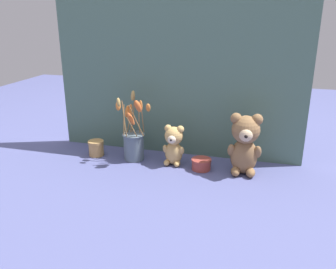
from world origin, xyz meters
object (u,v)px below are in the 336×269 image
at_px(teddy_bear_large, 245,143).
at_px(flower_vase, 134,140).
at_px(teddy_bear_medium, 174,144).
at_px(decorative_tin_tall, 96,148).
at_px(decorative_tin_short, 201,164).

distance_m(teddy_bear_large, flower_vase, 0.52).
xyz_separation_m(teddy_bear_large, flower_vase, (-0.52, 0.02, -0.05)).
height_order(teddy_bear_medium, flower_vase, flower_vase).
distance_m(decorative_tin_tall, decorative_tin_short, 0.53).
relative_size(flower_vase, decorative_tin_short, 3.67).
bearing_deg(decorative_tin_short, decorative_tin_tall, 177.13).
distance_m(teddy_bear_large, decorative_tin_short, 0.22).
distance_m(flower_vase, decorative_tin_tall, 0.21).
bearing_deg(teddy_bear_medium, decorative_tin_tall, 179.45).
height_order(teddy_bear_large, flower_vase, flower_vase).
bearing_deg(teddy_bear_medium, teddy_bear_large, -1.73).
bearing_deg(teddy_bear_large, flower_vase, 178.26).
height_order(decorative_tin_tall, decorative_tin_short, decorative_tin_tall).
xyz_separation_m(teddy_bear_medium, flower_vase, (-0.20, 0.01, -0.00)).
bearing_deg(flower_vase, teddy_bear_medium, -1.75).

